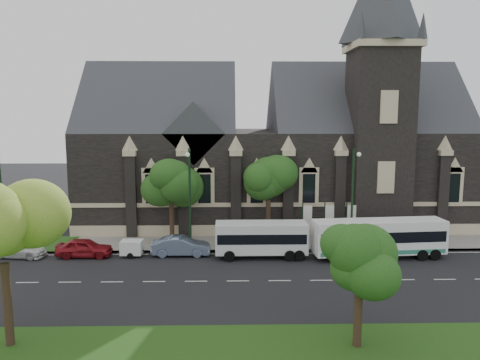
{
  "coord_description": "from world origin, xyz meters",
  "views": [
    {
      "loc": [
        -0.52,
        -31.95,
        11.93
      ],
      "look_at": [
        0.27,
        6.0,
        6.47
      ],
      "focal_mm": 34.79,
      "sensor_mm": 36.0,
      "label": 1
    }
  ],
  "objects_px": {
    "tree_walk_right": "(271,180)",
    "box_trailer": "(132,247)",
    "tree_park_east": "(362,259)",
    "tour_coach": "(379,237)",
    "shuttle_bus": "(261,237)",
    "sedan": "(181,246)",
    "car_far_red": "(84,248)",
    "street_lamp_far": "(0,195)",
    "car_far_white": "(19,249)",
    "tree_park_near": "(8,223)",
    "banner_flag_right": "(350,219)",
    "banner_flag_center": "(328,220)",
    "street_lamp_near": "(353,193)",
    "street_lamp_mid": "(190,194)",
    "tree_walk_left": "(173,181)",
    "banner_flag_left": "(306,220)"
  },
  "relations": [
    {
      "from": "tree_park_near",
      "to": "car_far_red",
      "type": "xyz_separation_m",
      "value": [
        -0.99,
        14.73,
        -5.63
      ]
    },
    {
      "from": "tree_walk_right",
      "to": "banner_flag_center",
      "type": "distance_m",
      "value": 6.36
    },
    {
      "from": "shuttle_bus",
      "to": "car_far_white",
      "type": "xyz_separation_m",
      "value": [
        -20.24,
        0.37,
        -1.03
      ]
    },
    {
      "from": "tree_park_near",
      "to": "sedan",
      "type": "relative_size",
      "value": 1.74
    },
    {
      "from": "banner_flag_left",
      "to": "tour_coach",
      "type": "relative_size",
      "value": 0.36
    },
    {
      "from": "tree_park_east",
      "to": "street_lamp_near",
      "type": "distance_m",
      "value": 16.86
    },
    {
      "from": "banner_flag_left",
      "to": "banner_flag_right",
      "type": "relative_size",
      "value": 1.0
    },
    {
      "from": "sedan",
      "to": "box_trailer",
      "type": "bearing_deg",
      "value": 92.51
    },
    {
      "from": "tree_park_near",
      "to": "tree_park_east",
      "type": "distance_m",
      "value": 18.04
    },
    {
      "from": "banner_flag_right",
      "to": "tour_coach",
      "type": "distance_m",
      "value": 4.12
    },
    {
      "from": "banner_flag_center",
      "to": "street_lamp_far",
      "type": "bearing_deg",
      "value": -176.14
    },
    {
      "from": "tour_coach",
      "to": "banner_flag_right",
      "type": "bearing_deg",
      "value": 106.94
    },
    {
      "from": "sedan",
      "to": "tree_walk_left",
      "type": "bearing_deg",
      "value": 13.09
    },
    {
      "from": "sedan",
      "to": "car_far_red",
      "type": "relative_size",
      "value": 1.07
    },
    {
      "from": "street_lamp_mid",
      "to": "banner_flag_center",
      "type": "xyz_separation_m",
      "value": [
        12.29,
        1.91,
        -2.73
      ]
    },
    {
      "from": "tree_park_east",
      "to": "street_lamp_far",
      "type": "distance_m",
      "value": 30.9
    },
    {
      "from": "street_lamp_far",
      "to": "car_far_white",
      "type": "height_order",
      "value": "street_lamp_far"
    },
    {
      "from": "street_lamp_mid",
      "to": "tree_park_east",
      "type": "bearing_deg",
      "value": -58.21
    },
    {
      "from": "tree_park_east",
      "to": "banner_flag_center",
      "type": "height_order",
      "value": "tree_park_east"
    },
    {
      "from": "tree_park_east",
      "to": "car_far_white",
      "type": "relative_size",
      "value": 1.38
    },
    {
      "from": "street_lamp_mid",
      "to": "tour_coach",
      "type": "xyz_separation_m",
      "value": [
        15.8,
        -1.87,
        -3.37
      ]
    },
    {
      "from": "banner_flag_right",
      "to": "tree_walk_left",
      "type": "bearing_deg",
      "value": 173.96
    },
    {
      "from": "street_lamp_mid",
      "to": "banner_flag_center",
      "type": "distance_m",
      "value": 12.73
    },
    {
      "from": "banner_flag_right",
      "to": "box_trailer",
      "type": "distance_m",
      "value": 19.41
    },
    {
      "from": "street_lamp_mid",
      "to": "tour_coach",
      "type": "height_order",
      "value": "street_lamp_mid"
    },
    {
      "from": "street_lamp_far",
      "to": "tour_coach",
      "type": "distance_m",
      "value": 32.03
    },
    {
      "from": "street_lamp_far",
      "to": "tour_coach",
      "type": "relative_size",
      "value": 0.81
    },
    {
      "from": "car_far_white",
      "to": "street_lamp_mid",
      "type": "bearing_deg",
      "value": -77.79
    },
    {
      "from": "tree_park_east",
      "to": "shuttle_bus",
      "type": "distance_m",
      "value": 15.77
    },
    {
      "from": "street_lamp_mid",
      "to": "car_far_red",
      "type": "height_order",
      "value": "street_lamp_mid"
    },
    {
      "from": "box_trailer",
      "to": "car_far_red",
      "type": "height_order",
      "value": "car_far_red"
    },
    {
      "from": "tree_park_east",
      "to": "tour_coach",
      "type": "bearing_deg",
      "value": 68.88
    },
    {
      "from": "tree_park_east",
      "to": "street_lamp_near",
      "type": "relative_size",
      "value": 0.7
    },
    {
      "from": "tree_park_near",
      "to": "banner_flag_right",
      "type": "xyz_separation_m",
      "value": [
        22.06,
        17.77,
        -4.03
      ]
    },
    {
      "from": "shuttle_bus",
      "to": "box_trailer",
      "type": "xyz_separation_m",
      "value": [
        -10.86,
        0.38,
        -0.91
      ]
    },
    {
      "from": "tree_park_east",
      "to": "car_far_red",
      "type": "distance_m",
      "value": 24.64
    },
    {
      "from": "tree_walk_right",
      "to": "car_far_white",
      "type": "height_order",
      "value": "tree_walk_right"
    },
    {
      "from": "tree_walk_right",
      "to": "box_trailer",
      "type": "xyz_separation_m",
      "value": [
        -12.03,
        -4.72,
        -5.04
      ]
    },
    {
      "from": "tree_walk_right",
      "to": "shuttle_bus",
      "type": "height_order",
      "value": "tree_walk_right"
    },
    {
      "from": "tour_coach",
      "to": "street_lamp_far",
      "type": "bearing_deg",
      "value": 171.81
    },
    {
      "from": "car_far_white",
      "to": "tree_walk_right",
      "type": "bearing_deg",
      "value": -69.8
    },
    {
      "from": "street_lamp_near",
      "to": "shuttle_bus",
      "type": "bearing_deg",
      "value": -169.45
    },
    {
      "from": "tree_walk_right",
      "to": "street_lamp_far",
      "type": "distance_m",
      "value": 23.5
    },
    {
      "from": "street_lamp_far",
      "to": "car_far_red",
      "type": "height_order",
      "value": "street_lamp_far"
    },
    {
      "from": "sedan",
      "to": "tour_coach",
      "type": "bearing_deg",
      "value": -93.78
    },
    {
      "from": "tree_park_east",
      "to": "sedan",
      "type": "bearing_deg",
      "value": 125.06
    },
    {
      "from": "shuttle_bus",
      "to": "sedan",
      "type": "height_order",
      "value": "shuttle_bus"
    },
    {
      "from": "street_lamp_near",
      "to": "car_far_white",
      "type": "bearing_deg",
      "value": -177.75
    },
    {
      "from": "tree_walk_left",
      "to": "sedan",
      "type": "relative_size",
      "value": 1.55
    },
    {
      "from": "tree_walk_right",
      "to": "car_far_red",
      "type": "bearing_deg",
      "value": -163.43
    }
  ]
}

